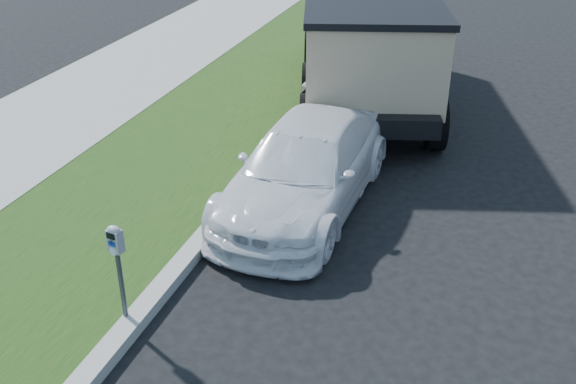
% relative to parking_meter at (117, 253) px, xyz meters
% --- Properties ---
extents(ground, '(120.00, 120.00, 0.00)m').
position_rel_parking_meter_xyz_m(ground, '(2.69, 0.81, -0.98)').
color(ground, black).
rests_on(ground, ground).
extents(streetside, '(6.12, 50.00, 0.15)m').
position_rel_parking_meter_xyz_m(streetside, '(-2.88, 2.81, -0.91)').
color(streetside, gray).
rests_on(streetside, ground).
extents(parking_meter, '(0.18, 0.14, 1.19)m').
position_rel_parking_meter_xyz_m(parking_meter, '(0.00, 0.00, 0.00)').
color(parking_meter, '#3F4247').
rests_on(parking_meter, ground).
extents(white_wagon, '(1.87, 4.26, 1.22)m').
position_rel_parking_meter_xyz_m(white_wagon, '(1.05, 3.30, -0.37)').
color(white_wagon, white).
rests_on(white_wagon, ground).
extents(dump_truck, '(3.90, 6.52, 2.41)m').
position_rel_parking_meter_xyz_m(dump_truck, '(0.83, 7.96, 0.38)').
color(dump_truck, black).
rests_on(dump_truck, ground).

